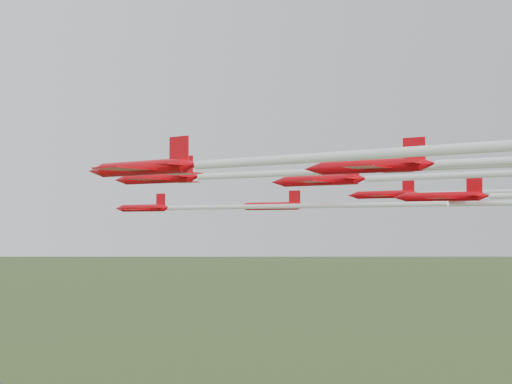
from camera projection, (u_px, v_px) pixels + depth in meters
jet_lead at (206, 207)px, 87.96m from camera, size 16.60×45.58×2.35m
jet_row2_left at (290, 173)px, 66.68m from camera, size 25.16×60.47×2.76m
jet_row2_right at (384, 205)px, 84.50m from camera, size 22.28×57.69×2.50m
jet_row3_left at (235, 162)px, 52.02m from camera, size 17.31×45.90×2.89m
jet_row3_mid at (394, 178)px, 73.28m from camera, size 16.56×44.61×2.88m
jet_row4_left at (511, 160)px, 54.25m from camera, size 21.46×49.29×2.81m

